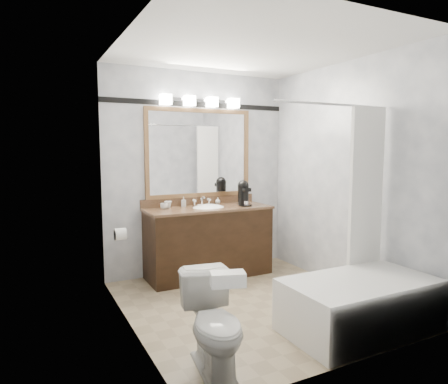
{
  "coord_description": "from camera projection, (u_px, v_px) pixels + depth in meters",
  "views": [
    {
      "loc": [
        -1.99,
        -3.33,
        1.56
      ],
      "look_at": [
        -0.13,
        0.35,
        1.11
      ],
      "focal_mm": 32.0,
      "sensor_mm": 36.0,
      "label": 1
    }
  ],
  "objects": [
    {
      "name": "room",
      "position": [
        252.0,
        180.0,
        3.88
      ],
      "size": [
        2.42,
        2.62,
        2.52
      ],
      "color": "tan",
      "rests_on": "ground"
    },
    {
      "name": "vanity",
      "position": [
        208.0,
        240.0,
        4.87
      ],
      "size": [
        1.53,
        0.58,
        0.97
      ],
      "color": "black",
      "rests_on": "ground"
    },
    {
      "name": "mirror",
      "position": [
        199.0,
        153.0,
        4.99
      ],
      "size": [
        1.4,
        0.04,
        1.1
      ],
      "color": "#976C44",
      "rests_on": "room"
    },
    {
      "name": "vanity_light_bar",
      "position": [
        201.0,
        101.0,
        4.87
      ],
      "size": [
        1.02,
        0.14,
        0.12
      ],
      "color": "silver",
      "rests_on": "room"
    },
    {
      "name": "accent_stripe",
      "position": [
        199.0,
        105.0,
        4.94
      ],
      "size": [
        2.4,
        0.01,
        0.06
      ],
      "primitive_type": "cube",
      "color": "black",
      "rests_on": "room"
    },
    {
      "name": "bathtub",
      "position": [
        360.0,
        297.0,
        3.44
      ],
      "size": [
        1.3,
        0.75,
        1.96
      ],
      "color": "white",
      "rests_on": "ground"
    },
    {
      "name": "tp_roll",
      "position": [
        120.0,
        234.0,
        4.02
      ],
      "size": [
        0.11,
        0.12,
        0.12
      ],
      "primitive_type": "cylinder",
      "rotation": [
        0.0,
        1.57,
        0.0
      ],
      "color": "white",
      "rests_on": "room"
    },
    {
      "name": "toilet",
      "position": [
        215.0,
        324.0,
        2.79
      ],
      "size": [
        0.47,
        0.71,
        0.68
      ],
      "primitive_type": "imported",
      "rotation": [
        0.0,
        0.0,
        -0.15
      ],
      "color": "white",
      "rests_on": "ground"
    },
    {
      "name": "tissue_box",
      "position": [
        228.0,
        279.0,
        2.57
      ],
      "size": [
        0.25,
        0.19,
        0.09
      ],
      "primitive_type": "cube",
      "rotation": [
        0.0,
        0.0,
        -0.32
      ],
      "color": "white",
      "rests_on": "toilet"
    },
    {
      "name": "coffee_maker",
      "position": [
        243.0,
        192.0,
        4.97
      ],
      "size": [
        0.16,
        0.21,
        0.32
      ],
      "rotation": [
        0.0,
        0.0,
        0.01
      ],
      "color": "black",
      "rests_on": "vanity"
    },
    {
      "name": "cup_left",
      "position": [
        164.0,
        206.0,
        4.68
      ],
      "size": [
        0.09,
        0.09,
        0.07
      ],
      "primitive_type": "imported",
      "rotation": [
        0.0,
        0.0,
        -0.08
      ],
      "color": "white",
      "rests_on": "vanity"
    },
    {
      "name": "cup_right",
      "position": [
        168.0,
        205.0,
        4.77
      ],
      "size": [
        0.09,
        0.09,
        0.08
      ],
      "primitive_type": "imported",
      "rotation": [
        0.0,
        0.0,
        0.03
      ],
      "color": "white",
      "rests_on": "vanity"
    },
    {
      "name": "soap_bottle_a",
      "position": [
        184.0,
        202.0,
        4.87
      ],
      "size": [
        0.07,
        0.07,
        0.12
      ],
      "primitive_type": "imported",
      "rotation": [
        0.0,
        0.0,
        -0.44
      ],
      "color": "white",
      "rests_on": "vanity"
    },
    {
      "name": "soap_bottle_b",
      "position": [
        218.0,
        201.0,
        5.12
      ],
      "size": [
        0.07,
        0.07,
        0.08
      ],
      "primitive_type": "imported",
      "rotation": [
        0.0,
        0.0,
        0.02
      ],
      "color": "white",
      "rests_on": "vanity"
    },
    {
      "name": "soap_bar",
      "position": [
        201.0,
        205.0,
        4.91
      ],
      "size": [
        0.08,
        0.05,
        0.02
      ],
      "primitive_type": "cube",
      "rotation": [
        0.0,
        0.0,
        -0.12
      ],
      "color": "beige",
      "rests_on": "vanity"
    }
  ]
}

